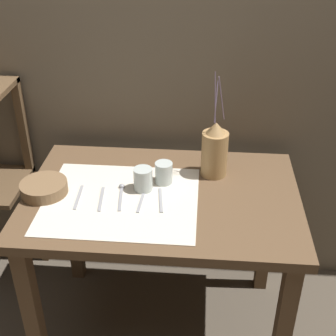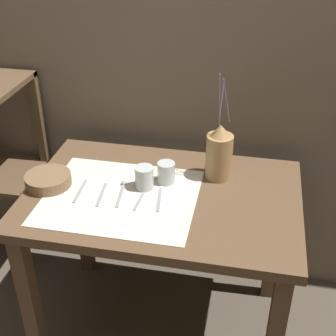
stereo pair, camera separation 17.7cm
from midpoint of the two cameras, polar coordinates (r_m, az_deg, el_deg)
The scene contains 13 objects.
ground_plane at distance 2.35m, azimuth 1.67°, elevation -18.56°, with size 12.00×12.00×0.00m, color brown.
stone_wall_back at distance 2.07m, azimuth 4.54°, elevation 14.50°, with size 7.00×0.06×2.40m.
wooden_table at distance 1.91m, azimuth 1.97°, elevation -6.02°, with size 1.08×0.72×0.75m.
linen_cloth at distance 1.82m, azimuth -3.04°, elevation -3.60°, with size 0.59×0.50×0.00m.
pitcher_with_flowers at distance 1.91m, azimuth 8.91°, elevation 1.68°, with size 0.11×0.11×0.45m.
wooden_bowl at distance 1.91m, azimuth -11.86°, elevation -1.55°, with size 0.18×0.18×0.05m.
glass_tumbler_near at distance 1.84m, azimuth -0.17°, elevation -1.28°, with size 0.07×0.07×0.09m.
glass_tumbler_far at distance 1.88m, azimuth 2.35°, elevation -0.64°, with size 0.07×0.07×0.09m.
fork_inner at distance 1.86m, azimuth -8.04°, elevation -2.91°, with size 0.02×0.16×0.00m.
knife_center at distance 1.83m, azimuth -5.39°, elevation -3.32°, with size 0.03×0.16×0.00m.
spoon_inner at distance 1.86m, azimuth -2.86°, elevation -2.51°, with size 0.04×0.17×0.02m.
spoon_outer at distance 1.84m, azimuth -0.16°, elevation -2.87°, with size 0.03×0.17×0.02m.
fork_outer at distance 1.80m, azimuth 1.89°, elevation -3.95°, with size 0.03×0.16×0.00m.
Camera 2 is at (0.33, -1.49, 1.79)m, focal length 50.00 mm.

